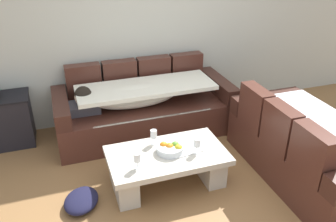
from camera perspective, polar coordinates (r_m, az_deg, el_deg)
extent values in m
plane|color=olive|center=(3.50, 5.94, -15.52)|extent=(14.00, 14.00, 0.00)
cube|color=#B7BDB0|center=(4.72, -4.29, 14.68)|extent=(9.00, 0.10, 2.70)
cube|color=#48251C|center=(4.58, -3.69, -0.96)|extent=(2.24, 0.92, 0.42)
cube|color=#48251C|center=(4.63, -13.60, 4.65)|extent=(0.44, 0.16, 0.46)
cube|color=#48251C|center=(4.69, -7.88, 5.44)|extent=(0.44, 0.16, 0.46)
cube|color=#48251C|center=(4.79, -2.33, 6.16)|extent=(0.44, 0.16, 0.46)
cube|color=#48251C|center=(4.93, 2.95, 6.79)|extent=(0.44, 0.16, 0.46)
cube|color=#391E17|center=(4.32, -17.10, 0.62)|extent=(0.18, 0.92, 0.20)
cube|color=#391E17|center=(4.78, 8.22, 4.20)|extent=(0.18, 0.92, 0.20)
cube|color=#4C4C56|center=(4.34, -13.49, 0.56)|extent=(0.36, 0.28, 0.11)
sphere|color=beige|center=(4.24, -13.66, 2.26)|extent=(0.21, 0.21, 0.21)
sphere|color=black|center=(4.23, -13.70, 2.63)|extent=(0.20, 0.20, 0.20)
ellipsoid|color=silver|center=(4.35, -5.45, 2.53)|extent=(1.10, 0.44, 0.28)
cube|color=silver|center=(4.32, -3.62, 3.88)|extent=(1.70, 0.60, 0.05)
cube|color=silver|center=(4.20, -2.10, -3.40)|extent=(1.44, 0.04, 0.38)
cube|color=#48251C|center=(4.06, 21.45, -7.10)|extent=(0.92, 1.77, 0.42)
cube|color=#48251C|center=(3.31, 22.55, -6.40)|extent=(0.16, 0.44, 0.46)
cube|color=#48251C|center=(3.62, 17.93, -2.63)|extent=(0.16, 0.44, 0.46)
cube|color=#48251C|center=(3.95, 14.08, 0.55)|extent=(0.16, 0.44, 0.46)
cube|color=#391E17|center=(4.44, 15.89, 1.54)|extent=(0.92, 0.18, 0.20)
ellipsoid|color=silver|center=(3.97, 22.02, -2.04)|extent=(0.44, 0.85, 0.28)
cube|color=silver|center=(3.88, 23.36, -1.34)|extent=(0.60, 1.30, 0.05)
cube|color=beige|center=(3.57, -0.15, -7.25)|extent=(1.20, 0.68, 0.06)
cube|color=beige|center=(3.59, -7.26, -11.04)|extent=(0.20, 0.54, 0.32)
cube|color=beige|center=(3.82, 6.47, -8.30)|extent=(0.20, 0.54, 0.32)
cylinder|color=silver|center=(3.55, 0.35, -6.20)|extent=(0.28, 0.28, 0.07)
sphere|color=orange|center=(3.56, -0.74, -5.62)|extent=(0.08, 0.08, 0.08)
sphere|color=#5E9B32|center=(3.56, 1.19, -5.58)|extent=(0.08, 0.08, 0.08)
sphere|color=gold|center=(3.52, 1.74, -6.07)|extent=(0.08, 0.08, 0.08)
sphere|color=orange|center=(3.54, 0.26, -5.84)|extent=(0.08, 0.08, 0.08)
cylinder|color=silver|center=(3.35, -4.99, -9.24)|extent=(0.06, 0.06, 0.01)
cylinder|color=silver|center=(3.33, -5.02, -8.68)|extent=(0.01, 0.01, 0.07)
cylinder|color=silver|center=(3.28, -5.07, -7.55)|extent=(0.07, 0.07, 0.08)
cylinder|color=silver|center=(3.56, 4.70, -6.79)|extent=(0.06, 0.06, 0.01)
cylinder|color=silver|center=(3.54, 4.72, -6.25)|extent=(0.01, 0.01, 0.07)
cylinder|color=silver|center=(3.49, 4.77, -5.16)|extent=(0.07, 0.07, 0.08)
cylinder|color=silver|center=(3.69, -2.34, -5.35)|extent=(0.06, 0.06, 0.01)
cylinder|color=silver|center=(3.67, -2.35, -4.82)|extent=(0.01, 0.01, 0.07)
cylinder|color=silver|center=(3.63, -2.38, -3.75)|extent=(0.07, 0.07, 0.08)
cube|color=white|center=(3.60, 3.06, -6.24)|extent=(0.31, 0.25, 0.01)
cube|color=black|center=(4.70, -25.54, -1.66)|extent=(0.70, 0.42, 0.62)
ellipsoid|color=#191933|center=(3.58, -13.99, -14.01)|extent=(0.45, 0.49, 0.12)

